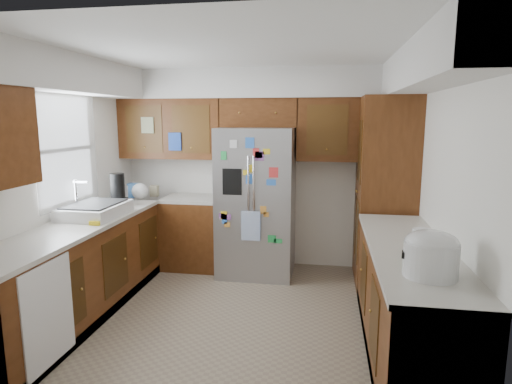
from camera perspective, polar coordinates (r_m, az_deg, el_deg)
floor at (r=4.39m, az=-2.58°, el=-16.05°), size 3.60×3.60×0.00m
room_shell at (r=4.32m, az=-3.14°, el=8.61°), size 3.64×3.24×2.52m
left_counter_run at (r=4.70m, az=-19.22°, el=-9.15°), size 1.36×3.20×0.92m
right_counter_run at (r=3.76m, az=19.44°, el=-14.17°), size 0.63×2.25×0.92m
pantry at (r=5.12m, az=16.77°, el=-0.01°), size 0.60×0.90×2.15m
fridge at (r=5.23m, az=0.07°, el=-1.34°), size 0.90×0.79×1.80m
bridge_cabinet at (r=5.35m, az=0.47°, el=10.50°), size 0.96×0.34×0.35m
fridge_top_items at (r=5.35m, az=-1.26°, el=13.68°), size 0.70×0.30×0.28m
sink_assembly at (r=4.68m, az=-20.69°, el=-2.22°), size 0.52×0.73×0.37m
left_counter_clutter at (r=5.31m, az=-16.62°, el=0.06°), size 0.34×0.90×0.38m
rice_cooker at (r=2.94m, az=22.32°, el=-7.51°), size 0.35×0.34×0.30m
paper_towel at (r=3.06m, az=21.12°, el=-7.13°), size 0.12×0.12×0.27m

